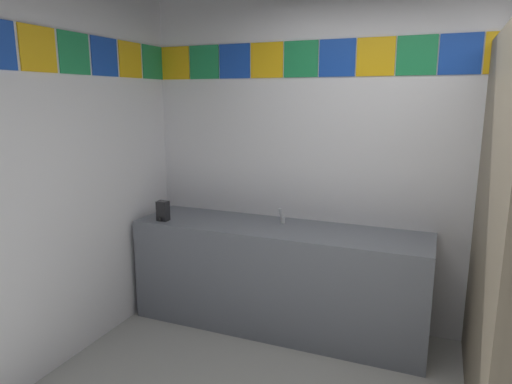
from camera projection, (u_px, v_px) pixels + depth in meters
The scene contains 5 objects.
wall_back at pixel (430, 155), 3.28m from camera, with size 4.46×0.09×2.77m.
wall_side at pixel (3, 169), 2.62m from camera, with size 0.09×3.23×2.77m.
vanity_counter at pixel (278, 277), 3.56m from camera, with size 2.27×0.58×0.82m.
faucet_center at pixel (282, 217), 3.55m from camera, with size 0.04×0.10×0.14m.
soap_dispenser at pixel (163, 211), 3.65m from camera, with size 0.09×0.09×0.16m.
Camera 1 is at (0.07, -1.84, 1.80)m, focal length 31.83 mm.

